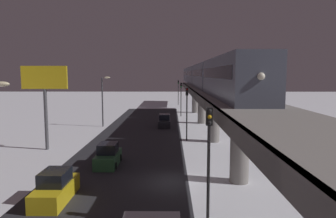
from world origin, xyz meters
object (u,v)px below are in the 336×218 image
Objects in this scene: subway_train at (200,75)px; commercial_billboard at (45,86)px; sedan_yellow at (56,188)px; traffic_light_near at (209,151)px; sedan_black at (164,122)px; traffic_light_distant at (178,89)px; traffic_light_far at (181,94)px; traffic_light_mid at (187,106)px; sedan_green at (108,156)px.

subway_train is 28.58m from commercial_billboard.
commercial_billboard reaches higher than sedan_yellow.
subway_train is 39.52m from traffic_light_near.
sedan_black is 0.67× the size of traffic_light_near.
traffic_light_near is at bearing 90.00° from traffic_light_distant.
traffic_light_far is 22.06m from traffic_light_distant.
sedan_black is 34.53m from traffic_light_distant.
traffic_light_mid is at bearing 90.00° from traffic_light_far.
subway_train is at bearing 50.16° from sedan_black.
sedan_black is at bearing -102.76° from sedan_yellow.
traffic_light_mid and traffic_light_far have the same top height.
sedan_green is at bearing 54.37° from traffic_light_mid.
traffic_light_mid reaches higher than sedan_yellow.
traffic_light_mid reaches higher than sedan_black.
sedan_green is 14.22m from traffic_light_near.
subway_train is at bearing 123.01° from traffic_light_far.
traffic_light_distant reaches higher than sedan_green.
traffic_light_distant is (0.00, -22.06, 0.00)m from traffic_light_far.
traffic_light_near is at bearing 90.00° from traffic_light_mid.
subway_train is 16.31× the size of sedan_yellow.
sedan_green is at bearing -57.10° from traffic_light_near.
traffic_light_mid reaches higher than sedan_green.
sedan_yellow is at bearing -21.63° from traffic_light_near.
traffic_light_near is (-7.50, 11.59, 3.41)m from sedan_green.
traffic_light_near is at bearing 85.37° from subway_train.
traffic_light_mid is at bearing -162.83° from commercial_billboard.
subway_train reaches higher than sedan_yellow.
traffic_light_mid is 1.00× the size of traffic_light_distant.
commercial_billboard reaches higher than traffic_light_far.
subway_train is 27.39m from traffic_light_distant.
traffic_light_far is (-7.50, -32.53, 3.41)m from sedan_green.
traffic_light_distant is at bearing 85.16° from sedan_black.
traffic_light_mid is (-7.50, -10.47, 3.41)m from sedan_green.
traffic_light_mid is 22.06m from traffic_light_far.
traffic_light_far and traffic_light_distant have the same top height.
traffic_light_mid is 0.72× the size of commercial_billboard.
traffic_light_near is 0.72× the size of commercial_billboard.
traffic_light_near reaches higher than sedan_yellow.
traffic_light_distant is at bearing -90.00° from traffic_light_mid.
traffic_light_near is (-9.30, 3.69, 3.40)m from sedan_yellow.
sedan_black is 32.25m from traffic_light_near.
sedan_green is 0.66× the size of traffic_light_near.
traffic_light_near is at bearing 90.00° from traffic_light_far.
sedan_green is 11.36m from commercial_billboard.
sedan_green is at bearing -102.74° from sedan_black.
commercial_billboard is at bearing 72.71° from traffic_light_distant.
traffic_light_near is at bearing 131.19° from commercial_billboard.
traffic_light_near and traffic_light_mid have the same top height.
subway_train reaches higher than traffic_light_far.
sedan_black and sedan_yellow have the same top height.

